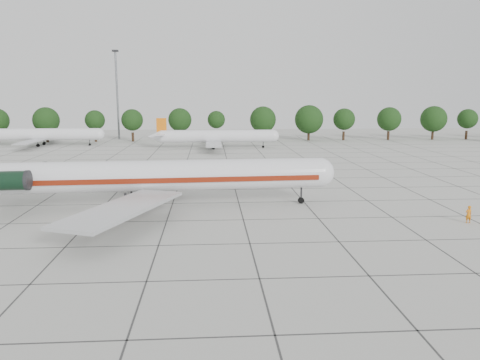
{
  "coord_description": "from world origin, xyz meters",
  "views": [
    {
      "loc": [
        -3.44,
        -47.39,
        12.96
      ],
      "look_at": [
        -0.09,
        4.15,
        3.5
      ],
      "focal_mm": 35.0,
      "sensor_mm": 36.0,
      "label": 1
    }
  ],
  "objects": [
    {
      "name": "tree_line",
      "position": [
        -11.68,
        85.0,
        5.98
      ],
      "size": [
        249.86,
        8.44,
        10.22
      ],
      "color": "#332114",
      "rests_on": "ground"
    },
    {
      "name": "bg_airliner_b",
      "position": [
        -45.61,
        74.58,
        2.91
      ],
      "size": [
        28.24,
        27.2,
        7.4
      ],
      "color": "silver",
      "rests_on": "ground"
    },
    {
      "name": "ground_crew",
      "position": [
        22.89,
        -2.69,
        0.91
      ],
      "size": [
        0.69,
        0.48,
        1.81
      ],
      "primitive_type": "imported",
      "rotation": [
        0.0,
        0.0,
        3.21
      ],
      "color": "orange",
      "rests_on": "ground"
    },
    {
      "name": "floodlight_mast",
      "position": [
        -30.0,
        92.0,
        14.28
      ],
      "size": [
        1.6,
        1.6,
        25.45
      ],
      "color": "slate",
      "rests_on": "ground"
    },
    {
      "name": "main_airliner",
      "position": [
        -12.18,
        6.01,
        3.79
      ],
      "size": [
        45.79,
        35.93,
        10.73
      ],
      "rotation": [
        0.0,
        0.0,
        0.05
      ],
      "color": "silver",
      "rests_on": "ground"
    },
    {
      "name": "bg_airliner_c",
      "position": [
        -1.72,
        66.4,
        2.91
      ],
      "size": [
        28.24,
        27.2,
        7.4
      ],
      "color": "silver",
      "rests_on": "ground"
    },
    {
      "name": "ground",
      "position": [
        0.0,
        0.0,
        0.0
      ],
      "size": [
        260.0,
        260.0,
        0.0
      ],
      "primitive_type": "plane",
      "color": "beige",
      "rests_on": "ground"
    },
    {
      "name": "apron_joints",
      "position": [
        0.0,
        15.0,
        0.01
      ],
      "size": [
        170.0,
        170.0,
        0.02
      ],
      "primitive_type": "cube",
      "color": "#383838",
      "rests_on": "ground"
    }
  ]
}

